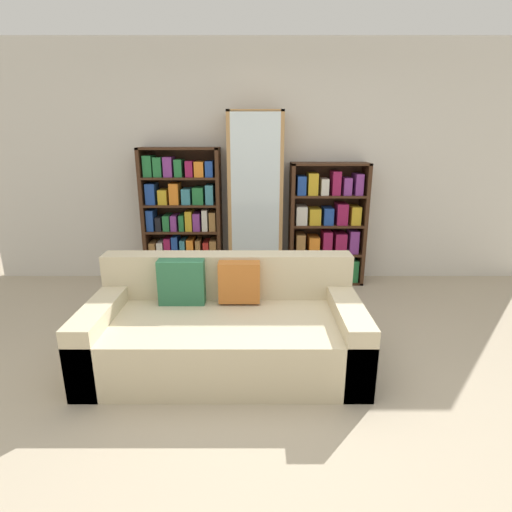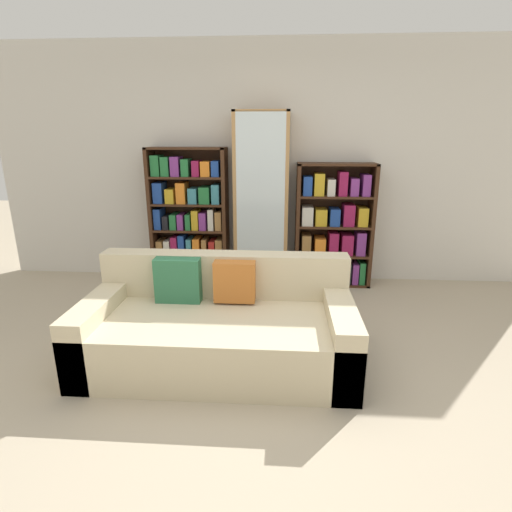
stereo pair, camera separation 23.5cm
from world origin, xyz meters
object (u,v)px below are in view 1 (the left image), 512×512
at_px(couch, 226,329).
at_px(display_cabinet, 256,202).
at_px(bookshelf_left, 183,219).
at_px(bookshelf_right, 328,228).
at_px(wine_bottle, 294,302).

bearing_deg(couch, display_cabinet, 82.60).
height_order(couch, display_cabinet, display_cabinet).
relative_size(bookshelf_left, bookshelf_right, 1.12).
xyz_separation_m(couch, display_cabinet, (0.23, 1.76, 0.69)).
bearing_deg(display_cabinet, bookshelf_left, 178.91).
height_order(bookshelf_left, bookshelf_right, bookshelf_left).
height_order(couch, bookshelf_right, bookshelf_right).
xyz_separation_m(bookshelf_left, wine_bottle, (1.21, -0.97, -0.62)).
bearing_deg(wine_bottle, couch, -126.86).
distance_m(bookshelf_left, bookshelf_right, 1.68).
relative_size(couch, bookshelf_left, 1.29).
distance_m(bookshelf_left, display_cabinet, 0.87).
xyz_separation_m(bookshelf_right, wine_bottle, (-0.46, -0.97, -0.52)).
bearing_deg(bookshelf_right, bookshelf_left, -179.99).
relative_size(bookshelf_left, display_cabinet, 0.80).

